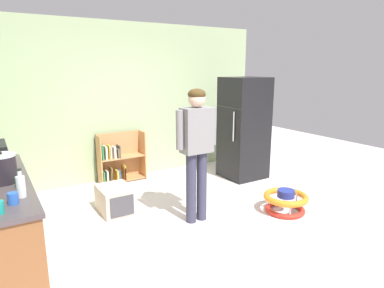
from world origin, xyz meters
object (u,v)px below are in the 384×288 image
object	(u,v)px
baby_walker	(285,201)
clear_bottle	(21,186)
crock_pot	(2,169)
refrigerator	(244,128)
blue_cup	(13,198)
green_cup	(20,182)
pet_carrier	(115,199)
bookshelf	(118,161)
standing_person	(197,143)

from	to	relation	value
baby_walker	clear_bottle	distance (m)	3.29
baby_walker	crock_pot	world-z (taller)	crock_pot
refrigerator	baby_walker	distance (m)	1.76
crock_pot	blue_cup	bearing A→B (deg)	-86.70
baby_walker	crock_pot	size ratio (longest dim) A/B	2.00
blue_cup	green_cup	xyz separation A→B (m)	(0.09, 0.39, 0.00)
crock_pot	clear_bottle	xyz separation A→B (m)	(0.11, -0.48, -0.04)
refrigerator	clear_bottle	bearing A→B (deg)	-157.34
pet_carrier	baby_walker	bearing A→B (deg)	-31.82
clear_bottle	pet_carrier	bearing A→B (deg)	46.37
bookshelf	standing_person	world-z (taller)	standing_person
refrigerator	baby_walker	size ratio (longest dim) A/B	2.95
blue_cup	bookshelf	bearing A→B (deg)	55.94
pet_carrier	crock_pot	world-z (taller)	crock_pot
baby_walker	pet_carrier	xyz separation A→B (m)	(-1.99, 1.23, 0.02)
refrigerator	standing_person	distance (m)	2.01
refrigerator	green_cup	world-z (taller)	refrigerator
baby_walker	blue_cup	distance (m)	3.35
refrigerator	blue_cup	bearing A→B (deg)	-156.09
bookshelf	baby_walker	world-z (taller)	bookshelf
pet_carrier	green_cup	distance (m)	1.72
blue_cup	standing_person	bearing A→B (deg)	15.50
refrigerator	clear_bottle	size ratio (longest dim) A/B	7.24
standing_person	baby_walker	xyz separation A→B (m)	(1.18, -0.43, -0.87)
green_cup	clear_bottle	bearing A→B (deg)	-92.81
blue_cup	refrigerator	bearing A→B (deg)	23.91
baby_walker	blue_cup	bearing A→B (deg)	-177.38
clear_bottle	crock_pot	bearing A→B (deg)	102.72
bookshelf	pet_carrier	world-z (taller)	bookshelf
standing_person	baby_walker	bearing A→B (deg)	-19.96
standing_person	crock_pot	size ratio (longest dim) A/B	5.62
crock_pot	refrigerator	bearing A→B (deg)	15.57
baby_walker	clear_bottle	bearing A→B (deg)	-179.62
bookshelf	blue_cup	xyz separation A→B (m)	(-1.75, -2.59, 0.58)
refrigerator	bookshelf	distance (m)	2.27
standing_person	clear_bottle	size ratio (longest dim) A/B	6.92
refrigerator	baby_walker	bearing A→B (deg)	-108.46
bookshelf	clear_bottle	bearing A→B (deg)	-124.26
standing_person	clear_bottle	world-z (taller)	standing_person
bookshelf	clear_bottle	size ratio (longest dim) A/B	3.46
standing_person	pet_carrier	size ratio (longest dim) A/B	3.08
clear_bottle	bookshelf	bearing A→B (deg)	55.74
pet_carrier	crock_pot	bearing A→B (deg)	-149.38
clear_bottle	green_cup	size ratio (longest dim) A/B	2.59
green_cup	pet_carrier	bearing A→B (deg)	39.92
green_cup	baby_walker	bearing A→B (deg)	-4.39
standing_person	baby_walker	size ratio (longest dim) A/B	2.82
refrigerator	pet_carrier	bearing A→B (deg)	-173.45
crock_pot	clear_bottle	size ratio (longest dim) A/B	1.23
refrigerator	green_cup	size ratio (longest dim) A/B	18.74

